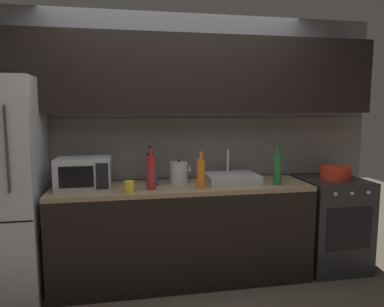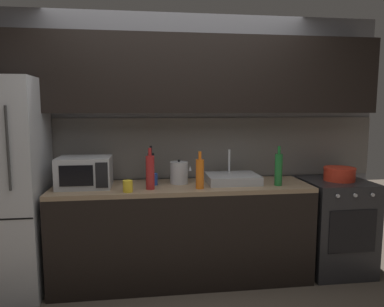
# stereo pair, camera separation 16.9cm
# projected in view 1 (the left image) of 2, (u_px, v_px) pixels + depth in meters

# --- Properties ---
(back_wall) EXTENTS (4.07, 0.44, 2.50)m
(back_wall) POSITION_uv_depth(u_px,v_px,m) (177.00, 113.00, 3.45)
(back_wall) COLOR slate
(back_wall) RESTS_ON ground
(counter_run) EXTENTS (2.33, 0.60, 0.90)m
(counter_run) POSITION_uv_depth(u_px,v_px,m) (183.00, 233.00, 3.30)
(counter_run) COLOR black
(counter_run) RESTS_ON ground
(oven_range) EXTENTS (0.60, 0.62, 0.90)m
(oven_range) POSITION_uv_depth(u_px,v_px,m) (331.00, 223.00, 3.57)
(oven_range) COLOR #232326
(oven_range) RESTS_ON ground
(microwave) EXTENTS (0.46, 0.35, 0.27)m
(microwave) POSITION_uv_depth(u_px,v_px,m) (84.00, 173.00, 3.09)
(microwave) COLOR #A8AAAF
(microwave) RESTS_ON counter_run
(sink_basin) EXTENTS (0.48, 0.38, 0.30)m
(sink_basin) POSITION_uv_depth(u_px,v_px,m) (232.00, 178.00, 3.36)
(sink_basin) COLOR #ADAFB5
(sink_basin) RESTS_ON counter_run
(kettle) EXTENTS (0.20, 0.17, 0.23)m
(kettle) POSITION_uv_depth(u_px,v_px,m) (179.00, 173.00, 3.30)
(kettle) COLOR #B7BABF
(kettle) RESTS_ON counter_run
(wine_bottle_green) EXTENTS (0.07, 0.07, 0.36)m
(wine_bottle_green) POSITION_uv_depth(u_px,v_px,m) (278.00, 168.00, 3.25)
(wine_bottle_green) COLOR #1E6B2D
(wine_bottle_green) RESTS_ON counter_run
(wine_bottle_red) EXTENTS (0.07, 0.07, 0.36)m
(wine_bottle_red) POSITION_uv_depth(u_px,v_px,m) (151.00, 172.00, 3.04)
(wine_bottle_red) COLOR #A82323
(wine_bottle_red) RESTS_ON counter_run
(wine_bottle_dark) EXTENTS (0.06, 0.06, 0.35)m
(wine_bottle_dark) POSITION_uv_depth(u_px,v_px,m) (150.00, 167.00, 3.33)
(wine_bottle_dark) COLOR black
(wine_bottle_dark) RESTS_ON counter_run
(wine_bottle_orange) EXTENTS (0.07, 0.07, 0.33)m
(wine_bottle_orange) POSITION_uv_depth(u_px,v_px,m) (201.00, 173.00, 3.09)
(wine_bottle_orange) COLOR orange
(wine_bottle_orange) RESTS_ON counter_run
(mug_blue) EXTENTS (0.08, 0.08, 0.11)m
(mug_blue) POSITION_uv_depth(u_px,v_px,m) (153.00, 180.00, 3.22)
(mug_blue) COLOR #234299
(mug_blue) RESTS_ON counter_run
(mug_yellow) EXTENTS (0.08, 0.08, 0.10)m
(mug_yellow) POSITION_uv_depth(u_px,v_px,m) (129.00, 187.00, 2.94)
(mug_yellow) COLOR gold
(mug_yellow) RESTS_ON counter_run
(cooking_pot) EXTENTS (0.30, 0.30, 0.13)m
(cooking_pot) POSITION_uv_depth(u_px,v_px,m) (335.00, 173.00, 3.51)
(cooking_pot) COLOR red
(cooking_pot) RESTS_ON oven_range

